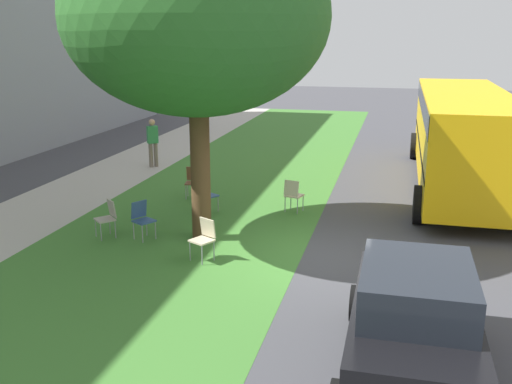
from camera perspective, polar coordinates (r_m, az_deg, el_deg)
ground at (r=12.57m, az=5.40°, el=-6.30°), size 80.00×80.00×0.00m
grass_verge at (r=13.37m, az=-8.35°, el=-5.04°), size 48.00×6.00×0.01m
street_tree at (r=12.91m, az=-5.77°, el=16.44°), size 5.63×5.63×6.99m
chair_0 at (r=13.69m, az=-10.97°, el=-2.39°), size 0.57×0.57×0.88m
chair_1 at (r=15.44m, az=3.60°, el=-0.12°), size 0.52×0.51×0.88m
chair_2 at (r=15.46m, az=-4.82°, el=-0.12°), size 0.57×0.57×0.88m
chair_3 at (r=16.91m, az=-6.10°, el=1.19°), size 0.50×0.49×0.88m
chair_4 at (r=13.97m, az=-14.16°, el=-2.23°), size 0.59×0.59×0.88m
chair_5 at (r=12.25m, az=-5.03°, el=-4.28°), size 0.57×0.56×0.88m
parked_car at (r=8.42m, az=15.04°, el=-11.86°), size 3.70×1.92×1.65m
school_bus at (r=18.81m, az=19.37°, el=5.69°), size 10.40×2.80×2.88m
pedestrian_0 at (r=20.91m, az=-9.96°, el=4.89°), size 0.38×0.40×1.69m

